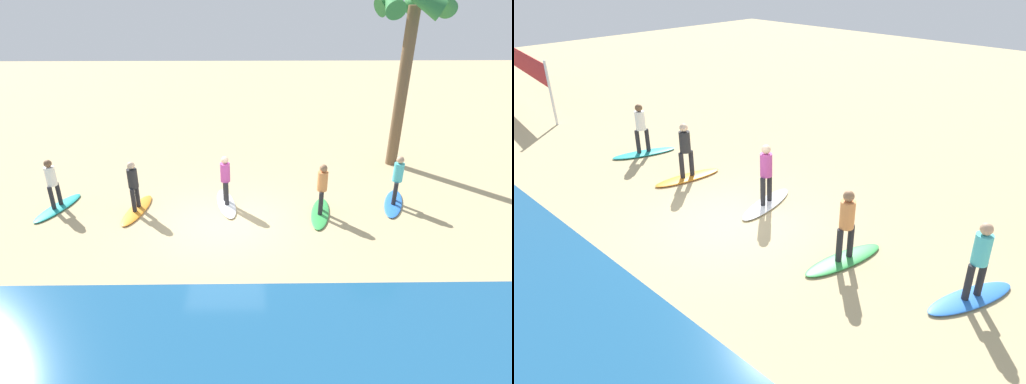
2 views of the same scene
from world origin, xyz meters
The scene contains 12 objects.
ground_plane centered at (0.00, 0.00, 0.00)m, with size 60.00×60.00×0.00m, color tan.
surfboard_blue centered at (-5.59, -1.15, 0.04)m, with size 2.10×0.56×0.09m, color blue.
surfer_blue centered at (-5.59, -1.15, 1.04)m, with size 0.32×0.44×1.64m.
surfboard_green centered at (-3.04, -0.51, 0.04)m, with size 2.10×0.56×0.09m, color green.
surfer_green centered at (-3.04, -0.51, 1.04)m, with size 0.32×0.45×1.64m.
surfboard_white centered at (0.01, -1.21, 0.04)m, with size 2.10×0.56×0.09m, color white.
surfer_white centered at (0.01, -1.21, 1.04)m, with size 0.32×0.45×1.64m.
surfboard_orange centered at (2.88, -0.80, 0.04)m, with size 2.10×0.56×0.09m, color orange.
surfer_orange centered at (2.88, -0.80, 1.04)m, with size 0.32×0.46×1.64m.
surfboard_teal centered at (5.52, -1.00, 0.04)m, with size 2.10×0.56×0.09m, color teal.
surfer_teal centered at (5.52, -1.00, 1.04)m, with size 0.32×0.44×1.64m.
palm_tree centered at (-6.58, -4.70, 5.55)m, with size 2.88×3.03×6.91m.
Camera 1 is at (-0.82, 11.19, 6.67)m, focal length 29.47 mm.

